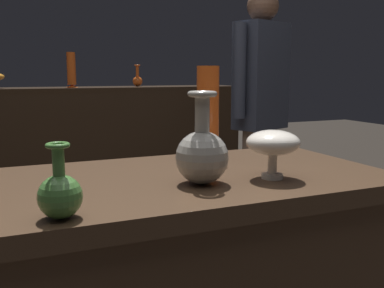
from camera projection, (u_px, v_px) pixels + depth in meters
The scene contains 8 objects.
back_display_shelf at pixel (75, 153), 3.31m from camera, with size 2.60×0.40×0.99m.
vase_centerpiece at pixel (202, 153), 1.16m from camera, with size 0.14×0.14×0.25m.
vase_tall_behind at pixel (208, 115), 1.48m from camera, with size 0.09×0.09×0.32m.
vase_left_accent at pixel (60, 194), 0.88m from camera, with size 0.09×0.09×0.16m.
vase_right_accent at pixel (273, 144), 1.21m from camera, with size 0.15×0.15×0.14m.
shelf_vase_right at pixel (138, 80), 3.48m from camera, with size 0.08×0.08×0.17m.
shelf_vase_center at pixel (71, 71), 3.21m from camera, with size 0.09×0.09×0.26m.
visitor_near_right at pixel (260, 104), 2.56m from camera, with size 0.44×0.29×1.56m.
Camera 1 is at (-0.46, -1.15, 1.09)m, focal length 40.90 mm.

